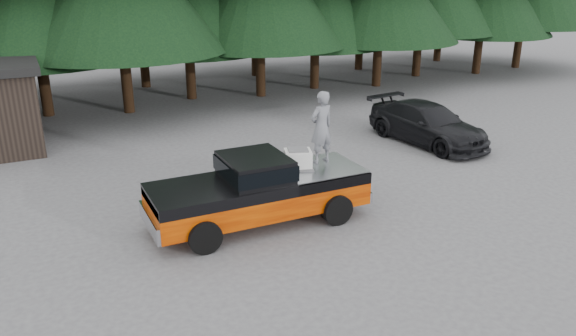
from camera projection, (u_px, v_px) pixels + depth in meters
name	position (u px, v px, depth m)	size (l,w,h in m)	color
ground	(276.00, 231.00, 14.78)	(120.00, 120.00, 0.00)	#4A4A4C
pickup_truck	(259.00, 200.00, 15.04)	(6.00, 2.04, 1.33)	#C44902
truck_cab	(255.00, 167.00, 14.67)	(1.66, 1.90, 0.59)	black
air_compressor	(298.00, 160.00, 15.36)	(0.72, 0.59, 0.49)	silver
man_on_bed	(321.00, 127.00, 15.59)	(0.74, 0.49, 2.04)	slate
parked_car	(427.00, 124.00, 21.85)	(2.14, 5.27, 1.53)	black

